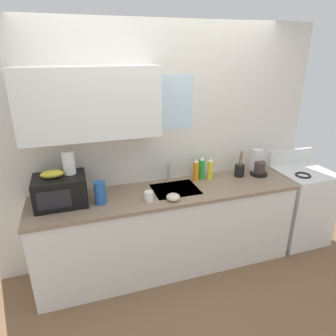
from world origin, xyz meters
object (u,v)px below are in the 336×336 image
at_px(stove_range, 299,205).
at_px(dish_soap_bottle_yellow, 210,169).
at_px(paper_towel_roll, 69,162).
at_px(coffee_maker, 258,165).
at_px(microwave, 61,191).
at_px(dish_soap_bottle_orange, 196,170).
at_px(dish_soap_bottle_green, 202,168).
at_px(banana_bunch, 52,174).
at_px(small_bowl, 173,197).
at_px(mug_white, 149,196).
at_px(cereal_canister, 100,193).
at_px(utensil_crock, 239,170).

height_order(stove_range, dish_soap_bottle_yellow, dish_soap_bottle_yellow).
bearing_deg(paper_towel_roll, stove_range, -2.13).
bearing_deg(coffee_maker, dish_soap_bottle_yellow, 175.22).
height_order(stove_range, microwave, microwave).
xyz_separation_m(dish_soap_bottle_orange, dish_soap_bottle_green, (0.09, 0.04, 0.00)).
height_order(banana_bunch, dish_soap_bottle_orange, banana_bunch).
bearing_deg(dish_soap_bottle_orange, small_bowl, -136.60).
relative_size(dish_soap_bottle_yellow, mug_white, 2.54).
bearing_deg(coffee_maker, cereal_canister, -174.92).
distance_m(paper_towel_roll, coffee_maker, 2.04).
bearing_deg(dish_soap_bottle_green, banana_bunch, -174.52).
height_order(coffee_maker, utensil_crock, utensil_crock).
height_order(banana_bunch, dish_soap_bottle_green, banana_bunch).
relative_size(stove_range, cereal_canister, 5.07).
height_order(microwave, mug_white, microwave).
xyz_separation_m(banana_bunch, cereal_canister, (0.39, -0.10, -0.20)).
relative_size(dish_soap_bottle_yellow, small_bowl, 1.85).
bearing_deg(cereal_canister, dish_soap_bottle_orange, 11.42).
bearing_deg(paper_towel_roll, small_bowl, -18.50).
relative_size(banana_bunch, utensil_crock, 0.68).
relative_size(utensil_crock, small_bowl, 2.25).
bearing_deg(microwave, paper_towel_roll, 27.17).
height_order(dish_soap_bottle_green, utensil_crock, utensil_crock).
bearing_deg(utensil_crock, stove_range, -8.17).
distance_m(coffee_maker, small_bowl, 1.17).
xyz_separation_m(stove_range, small_bowl, (-1.70, -0.20, 0.47)).
xyz_separation_m(mug_white, small_bowl, (0.22, -0.06, -0.02)).
height_order(banana_bunch, coffee_maker, banana_bunch).
bearing_deg(stove_range, dish_soap_bottle_orange, 173.29).
xyz_separation_m(dish_soap_bottle_orange, utensil_crock, (0.51, -0.04, -0.05)).
xyz_separation_m(mug_white, utensil_crock, (1.11, 0.26, 0.02)).
bearing_deg(paper_towel_roll, dish_soap_bottle_orange, 2.66).
bearing_deg(stove_range, coffee_maker, 169.75).
relative_size(paper_towel_roll, cereal_canister, 1.03).
xyz_separation_m(dish_soap_bottle_orange, mug_white, (-0.60, -0.30, -0.07)).
bearing_deg(dish_soap_bottle_orange, utensil_crock, -4.40).
bearing_deg(dish_soap_bottle_orange, coffee_maker, -3.92).
distance_m(banana_bunch, dish_soap_bottle_green, 1.53).
distance_m(microwave, banana_bunch, 0.18).
relative_size(dish_soap_bottle_green, dish_soap_bottle_yellow, 1.04).
bearing_deg(dish_soap_bottle_orange, cereal_canister, -168.58).
height_order(stove_range, banana_bunch, banana_bunch).
bearing_deg(coffee_maker, stove_range, -10.25).
distance_m(stove_range, dish_soap_bottle_green, 1.37).
bearing_deg(paper_towel_roll, mug_white, -19.53).
bearing_deg(coffee_maker, banana_bunch, -178.46).
height_order(banana_bunch, small_bowl, banana_bunch).
bearing_deg(utensil_crock, dish_soap_bottle_orange, 175.60).
bearing_deg(banana_bunch, mug_white, -12.95).
height_order(stove_range, dish_soap_bottle_orange, dish_soap_bottle_orange).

